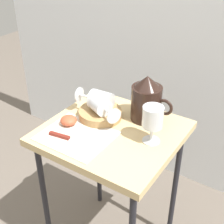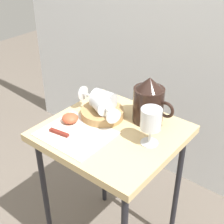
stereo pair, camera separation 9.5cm
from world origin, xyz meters
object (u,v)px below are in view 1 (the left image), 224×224
wine_glass_tipped_near (100,105)px  knife (67,138)px  wine_glass_upright (153,119)px  wine_glass_tipped_far (100,100)px  apple_half_left (69,120)px  pitcher (146,102)px  basket_tray (100,114)px  table (112,145)px

wine_glass_tipped_near → knife: size_ratio=0.73×
wine_glass_tipped_near → knife: 0.19m
wine_glass_upright → wine_glass_tipped_near: (-0.23, 0.01, -0.03)m
wine_glass_tipped_far → knife: wine_glass_tipped_far is taller
apple_half_left → pitcher: bearing=42.4°
knife → apple_half_left: bearing=126.7°
wine_glass_tipped_near → apple_half_left: bearing=-131.0°
wine_glass_upright → wine_glass_tipped_far: 0.25m
pitcher → wine_glass_upright: (0.09, -0.12, 0.02)m
basket_tray → wine_glass_tipped_near: wine_glass_tipped_near is taller
wine_glass_tipped_near → apple_half_left: size_ratio=2.44×
table → wine_glass_tipped_far: bearing=149.1°
wine_glass_upright → wine_glass_tipped_near: 0.23m
wine_glass_tipped_near → basket_tray: bearing=131.0°
table → wine_glass_upright: (0.16, 0.02, 0.17)m
basket_tray → wine_glass_upright: wine_glass_upright is taller
wine_glass_tipped_far → knife: bearing=-92.0°
basket_tray → knife: size_ratio=0.80×
wine_glass_tipped_near → wine_glass_upright: bearing=-3.6°
basket_tray → wine_glass_tipped_far: wine_glass_tipped_far is taller
wine_glass_tipped_far → wine_glass_tipped_near: bearing=-52.3°
basket_tray → wine_glass_tipped_far: 0.06m
pitcher → wine_glass_tipped_far: 0.18m
pitcher → basket_tray: bearing=-148.7°
table → pitcher: (0.07, 0.14, 0.15)m
table → wine_glass_tipped_far: 0.18m
knife → table: bearing=55.2°
basket_tray → wine_glass_upright: 0.26m
basket_tray → wine_glass_tipped_near: 0.06m
table → apple_half_left: 0.20m
table → knife: knife is taller
pitcher → wine_glass_tipped_near: size_ratio=1.19×
pitcher → apple_half_left: pitcher is taller
table → apple_half_left: (-0.16, -0.06, 0.09)m
basket_tray → knife: 0.19m
knife → pitcher: bearing=59.5°
wine_glass_tipped_near → knife: bearing=-98.2°
table → wine_glass_tipped_near: (-0.07, 0.03, 0.14)m
wine_glass_upright → knife: wine_glass_upright is taller
wine_glass_upright → wine_glass_tipped_near: size_ratio=0.91×
apple_half_left → knife: 0.10m
wine_glass_upright → apple_half_left: (-0.32, -0.08, -0.07)m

